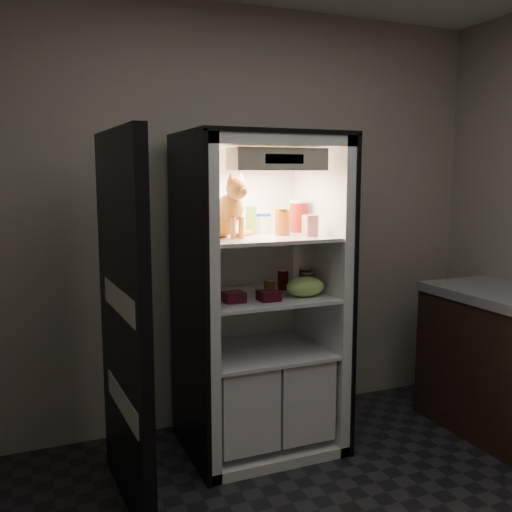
{
  "coord_description": "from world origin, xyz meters",
  "views": [
    {
      "loc": [
        -1.3,
        -1.68,
        1.64
      ],
      "look_at": [
        -0.04,
        1.32,
        1.17
      ],
      "focal_mm": 40.0,
      "sensor_mm": 36.0,
      "label": 1
    }
  ],
  "objects_px": {
    "soda_can_c": "(307,283)",
    "berry_box_right": "(269,296)",
    "cream_carton": "(310,226)",
    "soda_can_b": "(305,279)",
    "refrigerator": "(257,317)",
    "mayo_tub": "(264,223)",
    "soda_can_a": "(283,280)",
    "condiment_jar": "(270,286)",
    "grape_bag": "(305,287)",
    "tabby_cat": "(226,213)",
    "parmesan_shaker": "(251,220)",
    "pepper_jar": "(299,216)",
    "berry_box_left": "(234,297)",
    "salsa_jar": "(282,222)"
  },
  "relations": [
    {
      "from": "tabby_cat",
      "to": "soda_can_c",
      "type": "xyz_separation_m",
      "value": [
        0.49,
        -0.05,
        -0.42
      ]
    },
    {
      "from": "tabby_cat",
      "to": "berry_box_right",
      "type": "xyz_separation_m",
      "value": [
        0.2,
        -0.15,
        -0.46
      ]
    },
    {
      "from": "tabby_cat",
      "to": "cream_carton",
      "type": "bearing_deg",
      "value": -32.66
    },
    {
      "from": "soda_can_c",
      "to": "berry_box_right",
      "type": "height_order",
      "value": "soda_can_c"
    },
    {
      "from": "parmesan_shaker",
      "to": "soda_can_a",
      "type": "bearing_deg",
      "value": 0.77
    },
    {
      "from": "tabby_cat",
      "to": "parmesan_shaker",
      "type": "height_order",
      "value": "tabby_cat"
    },
    {
      "from": "refrigerator",
      "to": "berry_box_right",
      "type": "bearing_deg",
      "value": -95.97
    },
    {
      "from": "mayo_tub",
      "to": "grape_bag",
      "type": "bearing_deg",
      "value": -56.18
    },
    {
      "from": "tabby_cat",
      "to": "soda_can_b",
      "type": "xyz_separation_m",
      "value": [
        0.52,
        0.03,
        -0.42
      ]
    },
    {
      "from": "cream_carton",
      "to": "salsa_jar",
      "type": "bearing_deg",
      "value": 140.98
    },
    {
      "from": "refrigerator",
      "to": "tabby_cat",
      "type": "distance_m",
      "value": 0.67
    },
    {
      "from": "parmesan_shaker",
      "to": "pepper_jar",
      "type": "height_order",
      "value": "pepper_jar"
    },
    {
      "from": "cream_carton",
      "to": "berry_box_left",
      "type": "xyz_separation_m",
      "value": [
        -0.46,
        0.01,
        -0.38
      ]
    },
    {
      "from": "berry_box_left",
      "to": "grape_bag",
      "type": "bearing_deg",
      "value": -2.79
    },
    {
      "from": "tabby_cat",
      "to": "salsa_jar",
      "type": "xyz_separation_m",
      "value": [
        0.34,
        -0.02,
        -0.06
      ]
    },
    {
      "from": "cream_carton",
      "to": "soda_can_b",
      "type": "distance_m",
      "value": 0.38
    },
    {
      "from": "cream_carton",
      "to": "soda_can_b",
      "type": "relative_size",
      "value": 0.89
    },
    {
      "from": "parmesan_shaker",
      "to": "mayo_tub",
      "type": "distance_m",
      "value": 0.09
    },
    {
      "from": "parmesan_shaker",
      "to": "mayo_tub",
      "type": "relative_size",
      "value": 1.39
    },
    {
      "from": "soda_can_c",
      "to": "berry_box_right",
      "type": "bearing_deg",
      "value": -161.5
    },
    {
      "from": "grape_bag",
      "to": "tabby_cat",
      "type": "bearing_deg",
      "value": 163.45
    },
    {
      "from": "mayo_tub",
      "to": "pepper_jar",
      "type": "bearing_deg",
      "value": -1.43
    },
    {
      "from": "parmesan_shaker",
      "to": "grape_bag",
      "type": "distance_m",
      "value": 0.5
    },
    {
      "from": "salsa_jar",
      "to": "soda_can_a",
      "type": "bearing_deg",
      "value": 62.2
    },
    {
      "from": "pepper_jar",
      "to": "cream_carton",
      "type": "bearing_deg",
      "value": -101.17
    },
    {
      "from": "refrigerator",
      "to": "berry_box_right",
      "type": "height_order",
      "value": "refrigerator"
    },
    {
      "from": "condiment_jar",
      "to": "berry_box_right",
      "type": "xyz_separation_m",
      "value": [
        -0.08,
        -0.16,
        -0.02
      ]
    },
    {
      "from": "salsa_jar",
      "to": "soda_can_c",
      "type": "distance_m",
      "value": 0.4
    },
    {
      "from": "parmesan_shaker",
      "to": "grape_bag",
      "type": "bearing_deg",
      "value": -42.23
    },
    {
      "from": "refrigerator",
      "to": "pepper_jar",
      "type": "relative_size",
      "value": 9.7
    },
    {
      "from": "salsa_jar",
      "to": "soda_can_a",
      "type": "relative_size",
      "value": 1.26
    },
    {
      "from": "soda_can_a",
      "to": "berry_box_left",
      "type": "height_order",
      "value": "soda_can_a"
    },
    {
      "from": "cream_carton",
      "to": "soda_can_c",
      "type": "xyz_separation_m",
      "value": [
        0.02,
        0.07,
        -0.35
      ]
    },
    {
      "from": "parmesan_shaker",
      "to": "grape_bag",
      "type": "height_order",
      "value": "parmesan_shaker"
    },
    {
      "from": "refrigerator",
      "to": "soda_can_c",
      "type": "xyz_separation_m",
      "value": [
        0.27,
        -0.12,
        0.21
      ]
    },
    {
      "from": "salsa_jar",
      "to": "berry_box_left",
      "type": "distance_m",
      "value": 0.53
    },
    {
      "from": "tabby_cat",
      "to": "berry_box_left",
      "type": "height_order",
      "value": "tabby_cat"
    },
    {
      "from": "soda_can_b",
      "to": "grape_bag",
      "type": "bearing_deg",
      "value": -117.09
    },
    {
      "from": "tabby_cat",
      "to": "soda_can_a",
      "type": "distance_m",
      "value": 0.59
    },
    {
      "from": "berry_box_right",
      "to": "soda_can_b",
      "type": "bearing_deg",
      "value": 29.38
    },
    {
      "from": "salsa_jar",
      "to": "soda_can_c",
      "type": "bearing_deg",
      "value": -11.14
    },
    {
      "from": "refrigerator",
      "to": "condiment_jar",
      "type": "xyz_separation_m",
      "value": [
        0.06,
        -0.05,
        0.19
      ]
    },
    {
      "from": "soda_can_b",
      "to": "mayo_tub",
      "type": "bearing_deg",
      "value": 163.04
    },
    {
      "from": "tabby_cat",
      "to": "pepper_jar",
      "type": "bearing_deg",
      "value": -6.57
    },
    {
      "from": "mayo_tub",
      "to": "soda_can_a",
      "type": "bearing_deg",
      "value": -5.23
    },
    {
      "from": "soda_can_c",
      "to": "condiment_jar",
      "type": "distance_m",
      "value": 0.22
    },
    {
      "from": "mayo_tub",
      "to": "berry_box_left",
      "type": "relative_size",
      "value": 1.06
    },
    {
      "from": "soda_can_a",
      "to": "grape_bag",
      "type": "height_order",
      "value": "soda_can_a"
    },
    {
      "from": "grape_bag",
      "to": "cream_carton",
      "type": "bearing_deg",
      "value": 12.03
    },
    {
      "from": "pepper_jar",
      "to": "berry_box_left",
      "type": "distance_m",
      "value": 0.69
    }
  ]
}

